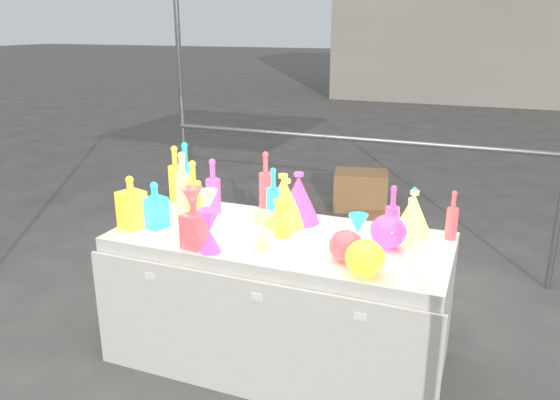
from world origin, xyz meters
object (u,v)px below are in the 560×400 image
at_px(display_table, 279,298).
at_px(cardboard_box_closed, 360,190).
at_px(bottle_0, 176,173).
at_px(hourglass_0, 192,209).
at_px(decanter_0, 131,202).
at_px(lampshade_0, 283,199).
at_px(globe_0, 365,259).

distance_m(display_table, cardboard_box_closed, 2.80).
distance_m(bottle_0, hourglass_0, 0.58).
xyz_separation_m(display_table, decanter_0, (-0.81, -0.18, 0.52)).
relative_size(display_table, hourglass_0, 7.54).
height_order(cardboard_box_closed, hourglass_0, hourglass_0).
bearing_deg(decanter_0, display_table, 29.99).
xyz_separation_m(bottle_0, lampshade_0, (0.79, -0.14, -0.03)).
distance_m(bottle_0, decanter_0, 0.52).
bearing_deg(globe_0, lampshade_0, 140.06).
height_order(cardboard_box_closed, lampshade_0, lampshade_0).
bearing_deg(hourglass_0, globe_0, -11.35).
relative_size(cardboard_box_closed, bottle_0, 1.51).
height_order(bottle_0, hourglass_0, bottle_0).
distance_m(hourglass_0, lampshade_0, 0.51).
bearing_deg(hourglass_0, lampshade_0, 34.97).
xyz_separation_m(display_table, globe_0, (0.53, -0.30, 0.45)).
distance_m(decanter_0, globe_0, 1.35).
bearing_deg(hourglass_0, bottle_0, 130.73).
bearing_deg(bottle_0, lampshade_0, -10.29).
bearing_deg(lampshade_0, decanter_0, -157.34).
bearing_deg(display_table, hourglass_0, -168.88).
height_order(hourglass_0, lampshade_0, lampshade_0).
bearing_deg(cardboard_box_closed, lampshade_0, -99.42).
xyz_separation_m(decanter_0, hourglass_0, (0.34, 0.08, -0.03)).
xyz_separation_m(display_table, hourglass_0, (-0.47, -0.09, 0.50)).
height_order(display_table, bottle_0, bottle_0).
bearing_deg(hourglass_0, decanter_0, -166.22).
relative_size(cardboard_box_closed, globe_0, 2.95).
bearing_deg(cardboard_box_closed, globe_0, -89.23).
bearing_deg(globe_0, display_table, 151.02).
relative_size(decanter_0, lampshade_0, 1.03).
bearing_deg(bottle_0, globe_0, -24.77).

